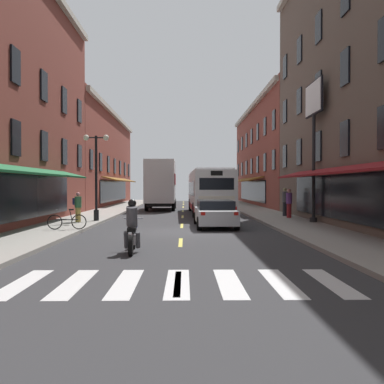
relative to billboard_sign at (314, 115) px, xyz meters
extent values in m
cube|color=#333335|center=(-7.05, -3.58, -5.92)|extent=(34.80, 80.00, 0.10)
cube|color=#DBCC4C|center=(-7.05, -13.58, -5.86)|extent=(0.14, 2.40, 0.01)
cube|color=#DBCC4C|center=(-7.05, -7.08, -5.86)|extent=(0.14, 2.40, 0.01)
cube|color=#DBCC4C|center=(-7.05, -0.58, -5.86)|extent=(0.14, 2.40, 0.01)
cube|color=#DBCC4C|center=(-7.05, 5.92, -5.86)|extent=(0.14, 2.40, 0.01)
cube|color=#DBCC4C|center=(-7.05, 12.42, -5.86)|extent=(0.14, 2.40, 0.01)
cube|color=#DBCC4C|center=(-7.05, 18.92, -5.86)|extent=(0.14, 2.40, 0.01)
cube|color=#DBCC4C|center=(-7.05, 25.42, -5.86)|extent=(0.14, 2.40, 0.01)
cube|color=#DBCC4C|center=(-7.05, 31.92, -5.86)|extent=(0.14, 2.40, 0.01)
cube|color=silver|center=(-10.35, -13.58, -5.86)|extent=(0.50, 2.80, 0.01)
cube|color=silver|center=(-9.25, -13.58, -5.86)|extent=(0.50, 2.80, 0.01)
cube|color=silver|center=(-8.15, -13.58, -5.86)|extent=(0.50, 2.80, 0.01)
cube|color=silver|center=(-7.05, -13.58, -5.86)|extent=(0.50, 2.80, 0.01)
cube|color=silver|center=(-5.95, -13.58, -5.86)|extent=(0.50, 2.80, 0.01)
cube|color=silver|center=(-4.85, -13.58, -5.86)|extent=(0.50, 2.80, 0.01)
cube|color=silver|center=(-3.75, -13.58, -5.86)|extent=(0.50, 2.80, 0.01)
cube|color=gray|center=(-12.95, -3.58, -5.80)|extent=(3.00, 80.00, 0.14)
cube|color=gray|center=(-1.15, -3.58, -5.80)|extent=(3.00, 80.00, 0.14)
cube|color=black|center=(-14.41, -3.58, -4.32)|extent=(0.10, 16.00, 2.10)
cube|color=#1E6638|center=(-13.70, -3.58, -3.12)|extent=(1.38, 14.93, 0.44)
cube|color=black|center=(-14.41, -3.58, -1.67)|extent=(0.10, 1.00, 1.60)
cube|color=black|center=(-14.41, 0.23, -1.67)|extent=(0.10, 1.00, 1.60)
cube|color=black|center=(-14.41, 4.04, -1.67)|extent=(0.10, 1.00, 1.60)
cube|color=black|center=(-14.41, 7.85, -1.67)|extent=(0.10, 1.00, 1.60)
cube|color=black|center=(-14.41, -3.58, 1.53)|extent=(0.10, 1.00, 1.60)
cube|color=black|center=(-14.41, 0.23, 1.53)|extent=(0.10, 1.00, 1.60)
cube|color=black|center=(-14.41, 4.04, 1.53)|extent=(0.10, 1.00, 1.60)
cube|color=black|center=(-14.41, 7.85, 1.53)|extent=(0.10, 1.00, 1.60)
cube|color=brown|center=(-18.45, 23.09, -0.90)|extent=(8.00, 26.57, 9.93)
cube|color=#B2AD9E|center=(-14.35, 23.09, 3.72)|extent=(0.44, 26.07, 0.40)
cube|color=black|center=(-14.41, 23.09, -4.32)|extent=(0.10, 16.00, 2.10)
cube|color=brown|center=(-13.70, 23.09, -3.12)|extent=(1.38, 14.93, 0.44)
cube|color=black|center=(-14.41, 11.66, -1.67)|extent=(0.10, 1.00, 1.60)
cube|color=black|center=(-14.41, 15.47, -1.67)|extent=(0.10, 1.00, 1.60)
cube|color=black|center=(-14.41, 19.28, -1.67)|extent=(0.10, 1.00, 1.60)
cube|color=black|center=(-14.41, 23.09, -1.67)|extent=(0.10, 1.00, 1.60)
cube|color=black|center=(-14.41, 26.90, -1.67)|extent=(0.10, 1.00, 1.60)
cube|color=black|center=(-14.41, 30.71, -1.67)|extent=(0.10, 1.00, 1.60)
cube|color=black|center=(-14.41, 34.52, -1.67)|extent=(0.10, 1.00, 1.60)
cube|color=black|center=(0.31, -3.58, -4.32)|extent=(0.10, 16.00, 2.10)
cube|color=maroon|center=(-0.40, -3.58, -3.12)|extent=(1.38, 14.93, 0.44)
cube|color=black|center=(0.31, -3.58, -1.67)|extent=(0.10, 1.00, 1.60)
cube|color=black|center=(0.31, 0.23, -1.67)|extent=(0.10, 1.00, 1.60)
cube|color=black|center=(0.31, 4.04, -1.67)|extent=(0.10, 1.00, 1.60)
cube|color=black|center=(0.31, 7.85, -1.67)|extent=(0.10, 1.00, 1.60)
cube|color=black|center=(0.31, -3.58, 1.53)|extent=(0.10, 1.00, 1.60)
cube|color=black|center=(0.31, 0.23, 1.53)|extent=(0.10, 1.00, 1.60)
cube|color=black|center=(0.31, 4.04, 1.53)|extent=(0.10, 1.00, 1.60)
cube|color=black|center=(0.31, 7.85, 1.53)|extent=(0.10, 1.00, 1.60)
cube|color=black|center=(0.31, 0.23, 4.73)|extent=(0.10, 1.00, 1.60)
cube|color=black|center=(0.31, 4.04, 4.73)|extent=(0.10, 1.00, 1.60)
cube|color=black|center=(0.31, 7.85, 4.73)|extent=(0.10, 1.00, 1.60)
cube|color=brown|center=(4.35, 23.09, -0.48)|extent=(8.00, 26.57, 10.76)
cube|color=#B2AD9E|center=(0.25, 23.09, 4.55)|extent=(0.44, 26.07, 0.40)
cube|color=black|center=(0.31, 23.09, -4.32)|extent=(0.10, 16.00, 2.10)
cube|color=brown|center=(-0.40, 23.09, -3.12)|extent=(1.38, 14.93, 0.44)
cube|color=black|center=(0.31, 11.66, -1.67)|extent=(0.10, 1.00, 1.60)
cube|color=black|center=(0.31, 15.47, -1.67)|extent=(0.10, 1.00, 1.60)
cube|color=black|center=(0.31, 19.28, -1.67)|extent=(0.10, 1.00, 1.60)
cube|color=black|center=(0.31, 23.09, -1.67)|extent=(0.10, 1.00, 1.60)
cube|color=black|center=(0.31, 26.90, -1.67)|extent=(0.10, 1.00, 1.60)
cube|color=black|center=(0.31, 30.71, -1.67)|extent=(0.10, 1.00, 1.60)
cube|color=black|center=(0.31, 34.52, -1.67)|extent=(0.10, 1.00, 1.60)
cube|color=black|center=(0.31, 11.66, 1.53)|extent=(0.10, 1.00, 1.60)
cube|color=black|center=(0.31, 15.47, 1.53)|extent=(0.10, 1.00, 1.60)
cube|color=black|center=(0.31, 19.28, 1.53)|extent=(0.10, 1.00, 1.60)
cube|color=black|center=(0.31, 23.09, 1.53)|extent=(0.10, 1.00, 1.60)
cube|color=black|center=(0.31, 26.90, 1.53)|extent=(0.10, 1.00, 1.60)
cube|color=black|center=(0.31, 30.71, 1.53)|extent=(0.10, 1.00, 1.60)
cube|color=black|center=(0.31, 34.52, 1.53)|extent=(0.10, 1.00, 1.60)
cylinder|color=black|center=(0.00, 0.00, -2.82)|extent=(0.18, 0.18, 5.80)
cylinder|color=black|center=(0.00, 0.00, -5.61)|extent=(0.40, 0.40, 0.24)
cube|color=black|center=(0.00, 0.00, 0.89)|extent=(0.10, 2.77, 1.79)
cube|color=white|center=(-0.06, 0.00, 0.89)|extent=(0.04, 2.61, 1.63)
cube|color=white|center=(0.06, 0.00, 0.89)|extent=(0.04, 2.61, 1.63)
cube|color=silver|center=(-5.15, 8.50, -4.17)|extent=(2.82, 12.27, 2.70)
cube|color=silver|center=(-5.15, 8.50, -2.76)|extent=(2.59, 11.07, 0.16)
cube|color=black|center=(-5.15, 8.80, -3.98)|extent=(2.80, 9.87, 0.96)
cube|color=maroon|center=(-5.15, 8.50, -5.27)|extent=(2.84, 11.87, 0.36)
cube|color=black|center=(-5.28, 14.57, -3.98)|extent=(2.25, 0.17, 1.10)
cube|color=black|center=(-5.02, 2.43, -3.67)|extent=(2.05, 0.16, 0.70)
cube|color=silver|center=(-5.02, 2.42, -4.71)|extent=(2.15, 0.15, 0.64)
cube|color=black|center=(-5.02, 2.42, -3.04)|extent=(0.70, 0.12, 0.28)
cube|color=red|center=(-6.11, 2.39, -5.17)|extent=(0.20, 0.08, 0.28)
cube|color=red|center=(-3.92, 2.44, -5.17)|extent=(0.20, 0.08, 0.28)
cylinder|color=black|center=(-6.41, 12.58, -5.37)|extent=(0.32, 1.01, 1.00)
cylinder|color=black|center=(-4.06, 12.64, -5.37)|extent=(0.32, 1.01, 1.00)
cylinder|color=black|center=(-6.24, 4.87, -5.37)|extent=(0.32, 1.01, 1.00)
cylinder|color=black|center=(-3.89, 4.92, -5.37)|extent=(0.32, 1.01, 1.00)
cube|color=#B21E19|center=(-8.95, 16.71, -4.32)|extent=(2.31, 2.27, 2.40)
cube|color=black|center=(-8.96, 17.80, -3.47)|extent=(2.00, 0.11, 0.80)
cube|color=silver|center=(-8.94, 13.08, -3.42)|extent=(2.41, 5.00, 3.49)
cube|color=maroon|center=(-7.72, 13.09, -3.24)|extent=(0.07, 2.99, 0.90)
cube|color=black|center=(-8.94, 14.22, -5.32)|extent=(1.92, 6.86, 0.24)
cylinder|color=black|center=(-10.05, 16.51, -5.42)|extent=(0.28, 0.90, 0.90)
cylinder|color=black|center=(-7.85, 16.51, -5.42)|extent=(0.28, 0.90, 0.90)
cylinder|color=black|center=(-10.04, 12.33, -5.42)|extent=(0.28, 0.90, 0.90)
cylinder|color=black|center=(-7.84, 12.34, -5.42)|extent=(0.28, 0.90, 0.90)
cube|color=maroon|center=(-8.92, 25.50, -5.31)|extent=(1.90, 4.29, 0.62)
cube|color=black|center=(-8.92, 25.33, -4.80)|extent=(1.70, 2.33, 0.46)
cube|color=red|center=(-9.60, 23.38, -5.10)|extent=(0.20, 0.06, 0.14)
cube|color=red|center=(-8.15, 23.41, -5.10)|extent=(0.20, 0.06, 0.14)
cylinder|color=black|center=(-9.81, 26.91, -5.55)|extent=(0.23, 0.64, 0.64)
cylinder|color=black|center=(-8.10, 26.95, -5.55)|extent=(0.23, 0.64, 0.64)
cylinder|color=black|center=(-9.75, 24.06, -5.55)|extent=(0.23, 0.64, 0.64)
cylinder|color=black|center=(-8.04, 24.09, -5.55)|extent=(0.23, 0.64, 0.64)
cube|color=silver|center=(-5.38, -1.24, -5.29)|extent=(1.96, 4.75, 0.68)
cube|color=black|center=(-5.38, -1.43, -4.74)|extent=(1.75, 2.58, 0.46)
cube|color=red|center=(-6.08, -3.59, -5.04)|extent=(0.20, 0.06, 0.14)
cube|color=red|center=(-4.59, -3.56, -5.04)|extent=(0.20, 0.06, 0.14)
cylinder|color=black|center=(-6.30, 0.39, -5.55)|extent=(0.23, 0.64, 0.64)
cylinder|color=black|center=(-4.54, 0.43, -5.55)|extent=(0.23, 0.64, 0.64)
cylinder|color=black|center=(-6.22, -2.92, -5.55)|extent=(0.23, 0.64, 0.64)
cylinder|color=black|center=(-4.47, -2.88, -5.55)|extent=(0.23, 0.64, 0.64)
cylinder|color=black|center=(-8.58, -8.61, -5.56)|extent=(0.14, 0.62, 0.62)
cylinder|color=black|center=(-8.50, -10.06, -5.56)|extent=(0.16, 0.63, 0.62)
cylinder|color=#B2B2B7|center=(-8.58, -8.73, -5.26)|extent=(0.09, 0.33, 0.68)
ellipsoid|color=navy|center=(-8.55, -9.15, -5.06)|extent=(0.35, 0.58, 0.28)
cube|color=black|center=(-8.53, -9.55, -5.13)|extent=(0.29, 0.57, 0.12)
cube|color=#B2B2B7|center=(-8.54, -9.33, -5.47)|extent=(0.26, 0.41, 0.30)
cylinder|color=#B2B2B7|center=(-8.57, -8.83, -4.85)|extent=(0.62, 0.08, 0.04)
cylinder|color=#4C4C51|center=(-8.53, -9.48, -4.74)|extent=(0.37, 0.48, 0.66)
sphere|color=black|center=(-8.54, -9.37, -4.34)|extent=(0.26, 0.26, 0.26)
cylinder|color=#4C4C51|center=(-8.71, -9.46, -5.47)|extent=(0.16, 0.37, 0.56)
cylinder|color=#4C4C51|center=(-8.35, -9.44, -5.47)|extent=(0.16, 0.37, 0.56)
torus|color=black|center=(-12.65, -3.75, -5.40)|extent=(0.67, 0.10, 0.66)
torus|color=black|center=(-11.61, -3.66, -5.40)|extent=(0.67, 0.10, 0.66)
cylinder|color=black|center=(-12.13, -3.70, -5.30)|extent=(1.00, 0.12, 0.04)
cylinder|color=black|center=(-11.95, -3.69, -5.12)|extent=(0.14, 0.05, 0.50)
cube|color=black|center=(-11.93, -3.69, -4.85)|extent=(0.21, 0.14, 0.06)
cylinder|color=black|center=(-12.57, -3.74, -4.85)|extent=(0.07, 0.48, 0.03)
cylinder|color=#B29947|center=(-12.61, 0.20, -5.34)|extent=(0.28, 0.28, 0.77)
cylinder|color=#33663F|center=(-12.61, 0.20, -4.66)|extent=(0.36, 0.36, 0.59)
sphere|color=#CD8385|center=(-12.61, 0.20, -4.24)|extent=(0.21, 0.21, 0.21)
cube|color=navy|center=(-12.79, 0.35, -4.63)|extent=(0.29, 0.30, 0.36)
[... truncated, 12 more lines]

